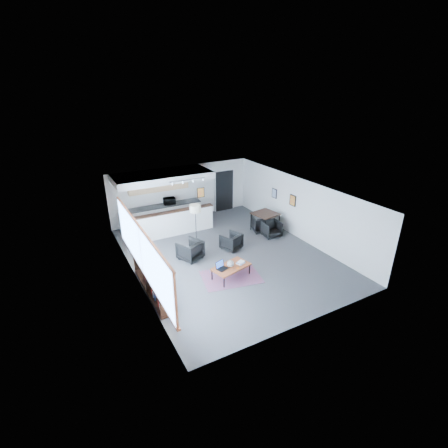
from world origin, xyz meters
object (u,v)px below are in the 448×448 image
armchair_right (231,241)px  dining_chair_far (261,224)px  floor_lamp (195,210)px  dining_table (265,215)px  laptop (221,266)px  ceramic_pot (230,264)px  armchair_left (190,249)px  book_stack (241,262)px  dining_chair_near (271,229)px  coffee_table (231,267)px  microwave (169,200)px

armchair_right → dining_chair_far: (2.04, 0.87, -0.03)m
floor_lamp → dining_table: (3.16, -0.54, -0.63)m
laptop → ceramic_pot: laptop is taller
ceramic_pot → armchair_right: 2.14m
armchair_right → dining_table: (2.23, 0.83, 0.41)m
armchair_left → armchair_right: armchair_left is taller
armchair_right → floor_lamp: size_ratio=0.45×
book_stack → armchair_right: (0.66, 1.82, -0.10)m
dining_table → dining_chair_near: (-0.11, -0.62, -0.45)m
laptop → armchair_left: bearing=82.6°
armchair_right → dining_chair_near: bearing=163.3°
armchair_right → dining_table: dining_table is taller
coffee_table → armchair_left: armchair_left is taller
coffee_table → book_stack: book_stack is taller
armchair_left → microwave: 3.88m
book_stack → ceramic_pot: bearing=-177.3°
book_stack → armchair_right: bearing=70.2°
microwave → dining_chair_near: bearing=-39.7°
dining_chair_near → dining_chair_far: bearing=101.1°
armchair_left → armchair_right: (1.77, -0.02, -0.04)m
coffee_table → dining_table: size_ratio=1.24×
floor_lamp → dining_chair_near: (3.05, -1.17, -1.08)m
book_stack → dining_chair_near: (2.78, 2.02, -0.14)m
dining_table → coffee_table: bearing=-141.0°
ceramic_pot → dining_chair_near: 3.81m
laptop → microwave: microwave is taller
armchair_left → dining_chair_far: (3.81, 0.85, -0.07)m
ceramic_pot → dining_chair_near: (3.20, 2.04, -0.22)m
book_stack → microwave: microwave is taller
armchair_left → armchair_right: bearing=154.6°
floor_lamp → dining_chair_far: floor_lamp is taller
book_stack → dining_table: dining_table is taller
dining_table → ceramic_pot: bearing=-141.1°
dining_chair_far → dining_chair_near: bearing=112.9°
laptop → dining_table: bearing=16.9°
armchair_right → armchair_left: bearing=-23.0°
ceramic_pot → dining_table: (3.31, 2.67, 0.22)m
armchair_right → floor_lamp: 1.95m
floor_lamp → dining_chair_near: 3.44m
armchair_left → coffee_table: bearing=87.0°
ceramic_pot → book_stack: bearing=2.7°
dining_chair_far → laptop: bearing=53.3°
coffee_table → armchair_right: armchair_right is taller
armchair_left → microwave: bearing=-123.3°
coffee_table → dining_table: bearing=25.0°
ceramic_pot → dining_chair_far: bearing=41.0°
ceramic_pot → dining_chair_near: bearing=32.5°
dining_chair_far → microwave: (-3.24, 2.92, 0.78)m
coffee_table → floor_lamp: bearing=73.9°
laptop → dining_chair_near: bearing=10.5°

